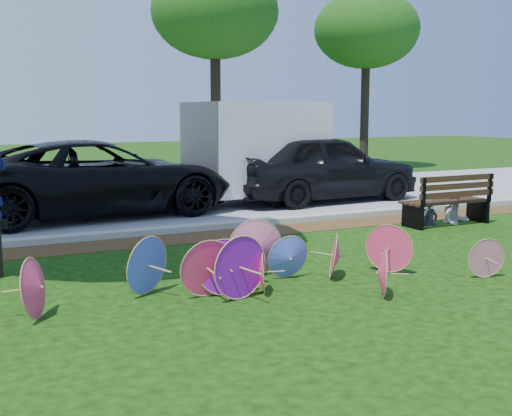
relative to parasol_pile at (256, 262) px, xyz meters
The scene contains 12 objects.
ground 0.84m from the parasol_pile, 80.80° to the right, with size 90.00×90.00×0.00m, color black.
mulch_strip 3.77m from the parasol_pile, 88.15° to the left, with size 90.00×1.00×0.01m, color #472D16.
curb 4.47m from the parasol_pile, 88.44° to the left, with size 90.00×0.30×0.12m, color #B7B5AD.
street 8.61m from the parasol_pile, 89.19° to the left, with size 90.00×8.00×0.01m, color gray.
parasol_pile is the anchor object (origin of this frame).
black_van 7.25m from the parasol_pile, 94.00° to the left, with size 2.89×6.28×1.74m, color black.
dark_pickup 8.91m from the parasol_pile, 52.29° to the left, with size 2.17×5.40×1.84m, color black.
cargo_trailer 8.43m from the parasol_pile, 63.67° to the left, with size 3.33×2.11×2.93m, color white.
park_bench 6.49m from the parasol_pile, 25.47° to the left, with size 2.05×0.78×1.07m, color black, non-canonical shape.
person_left 6.20m from the parasol_pile, 27.28° to the left, with size 0.40×0.26×1.11m, color #313543.
person_right 6.83m from the parasol_pile, 24.58° to the left, with size 0.64×0.50×1.33m, color silver.
bg_trees 15.71m from the parasol_pile, 77.08° to the left, with size 24.76×6.01×7.40m.
Camera 1 is at (-3.83, -6.82, 2.36)m, focal length 45.00 mm.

